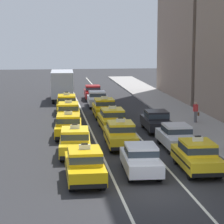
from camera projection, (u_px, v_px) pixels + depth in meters
ground_plane at (155, 194)px, 22.90m from camera, size 160.00×160.00×0.00m
lane_stripe_left_center at (86, 120)px, 42.28m from camera, size 0.14×80.00×0.01m
lane_stripe_center_right at (123, 119)px, 42.69m from camera, size 0.14×80.00×0.01m
sidewalk_curb at (205, 127)px, 38.50m from camera, size 4.00×90.00×0.15m
taxi_left_nearest at (85, 164)px, 24.70m from camera, size 1.82×4.56×1.96m
taxi_left_second at (75, 141)px, 29.90m from camera, size 2.08×4.66×1.96m
taxi_left_third at (68, 125)px, 35.08m from camera, size 2.09×4.66×1.96m
taxi_left_fourth at (69, 112)px, 40.79m from camera, size 1.98×4.62×1.96m
taxi_left_fifth at (67, 103)px, 45.91m from camera, size 1.98×4.62×1.96m
box_truck_left_sixth at (62, 84)px, 54.02m from camera, size 2.49×7.04×3.27m
sedan_center_nearest at (141, 158)px, 25.98m from camera, size 1.93×4.37×1.58m
taxi_center_second at (120, 134)px, 32.08m from camera, size 1.93×4.61×1.96m
taxi_center_third at (112, 119)px, 37.70m from camera, size 1.83×4.56×1.96m
taxi_center_fourth at (104, 108)px, 43.35m from camera, size 1.89×4.59×1.96m
sedan_center_fifth at (97, 98)px, 49.59m from camera, size 1.86×4.34×1.58m
sedan_center_sixth at (93, 92)px, 55.01m from camera, size 1.89×4.35×1.58m
taxi_right_nearest at (197, 155)px, 26.49m from camera, size 1.92×4.60×1.96m
sedan_right_second at (176, 136)px, 31.67m from camera, size 1.77×4.31×1.58m
sedan_right_third at (156, 120)px, 37.25m from camera, size 1.86×4.34×1.58m
pedestrian_mid_block at (196, 112)px, 40.21m from camera, size 0.47×0.24×1.66m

